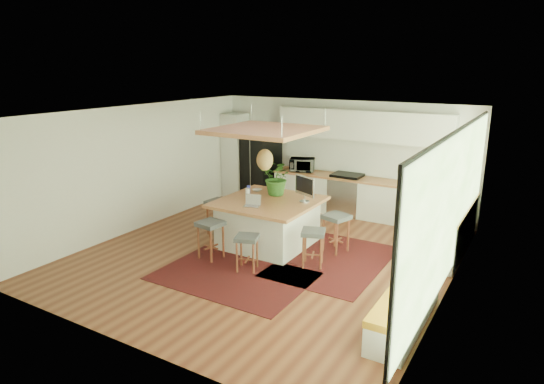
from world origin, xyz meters
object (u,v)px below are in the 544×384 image
Objects in this scene: island_plant at (278,181)px; fridge at (261,166)px; microwave at (302,163)px; stool_near_right at (247,251)px; stool_right_back at (336,234)px; stool_right_front at (313,247)px; stool_near_left at (211,240)px; laptop at (252,200)px; monitor at (305,189)px; stool_left_side at (219,218)px; island at (268,223)px.

fridge is at bearing 128.85° from island_plant.
island_plant is (1.82, -2.26, 0.29)m from fridge.
stool_near_right is at bearing -96.05° from microwave.
fridge is 2.42× the size of stool_right_back.
stool_right_front is 0.92× the size of stool_right_back.
stool_near_left is 1.91m from stool_right_front.
stool_right_back is (0.08, 0.85, 0.00)m from stool_right_front.
fridge is 3.68m from laptop.
stool_right_back is 1.60m from island_plant.
island_plant reaches higher than microwave.
stool_right_front is at bearing -28.64° from monitor.
stool_right_back is at bearing -3.32° from island_plant.
laptop reaches higher than stool_near_left.
stool_left_side is at bearing -171.96° from stool_right_back.
monitor is at bearing 8.25° from stool_left_side.
microwave is at bearing 91.24° from stool_near_left.
stool_right_front is at bearing -14.75° from laptop.
stool_near_right is at bearing -38.66° from stool_left_side.
stool_right_front is 0.92× the size of stool_left_side.
monitor is at bearing -81.49° from microwave.
stool_right_front is at bearing -36.10° from island_plant.
monitor is (2.52, -2.42, 0.26)m from fridge.
microwave is (-0.59, 3.21, 0.08)m from laptop.
island_plant reaches higher than stool_right_back.
island_plant is (-0.70, 0.16, 0.03)m from monitor.
stool_near_right is 2.04× the size of laptop.
stool_near_left is at bearing -59.27° from stool_left_side.
island is 3.12× the size of microwave.
monitor is at bearing -13.00° from island_plant.
stool_left_side is at bearing -61.71° from fridge.
stool_near_right is at bearing -77.87° from island_plant.
island_plant is (-0.05, 0.44, 0.75)m from island.
island_plant reaches higher than stool_right_front.
stool_right_front is 2.52m from stool_left_side.
laptop is at bearing -99.37° from microwave.
island is 2.56× the size of stool_near_left.
stool_right_back is (0.99, 1.61, 0.00)m from stool_near_right.
stool_near_right is at bearing -78.66° from laptop.
stool_right_front is 1.15× the size of microwave.
stool_left_side is 2.87m from microwave.
stool_left_side is 2.34× the size of laptop.
microwave is at bearing 104.92° from island_plant.
stool_near_left is at bearing -141.28° from stool_right_back.
fridge is 3.05× the size of microwave.
stool_right_back reaches higher than stool_near_right.
stool_right_front is 0.93× the size of island_plant.
stool_left_side is at bearing 168.76° from stool_right_front.
laptop is at bearing -179.17° from stool_right_front.
laptop is at bearing -45.30° from fridge.
island_plant is at bearing 176.68° from stool_right_back.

